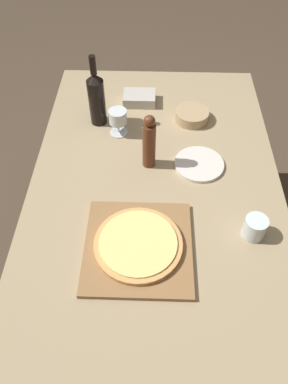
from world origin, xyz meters
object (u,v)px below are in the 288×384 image
at_px(small_bowl, 192,115).
at_px(wine_glass, 118,118).
at_px(wine_bottle, 97,98).
at_px(pepper_mill, 149,143).
at_px(pizza, 138,244).

bearing_deg(small_bowl, wine_glass, -162.60).
distance_m(wine_bottle, wine_glass, 0.13).
relative_size(wine_bottle, pepper_mill, 1.33).
bearing_deg(wine_bottle, small_bowl, 3.77).
relative_size(wine_bottle, wine_glass, 2.74).
distance_m(wine_bottle, small_bowl, 0.44).
bearing_deg(wine_bottle, pizza, -72.92).
bearing_deg(pepper_mill, small_bowl, 57.08).
height_order(pepper_mill, small_bowl, pepper_mill).
bearing_deg(pepper_mill, wine_glass, 125.79).
bearing_deg(wine_glass, wine_bottle, 141.97).
distance_m(pepper_mill, wine_glass, 0.24).
bearing_deg(small_bowl, wine_bottle, -176.23).
bearing_deg(pizza, small_bowl, 72.75).
relative_size(pizza, pepper_mill, 1.22).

